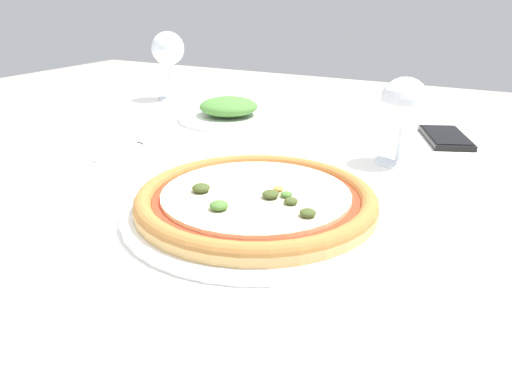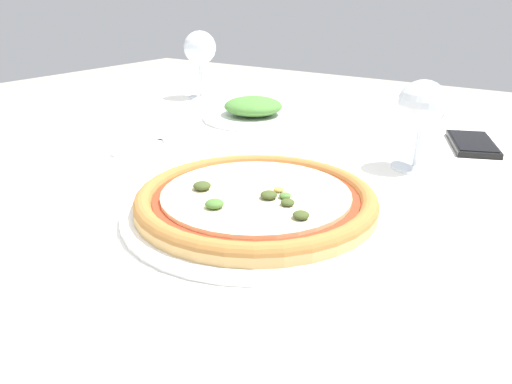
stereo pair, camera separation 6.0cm
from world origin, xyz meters
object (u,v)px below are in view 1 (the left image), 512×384
wine_glass_far_left (404,104)px  wine_glass_far_right (168,50)px  dining_table (216,218)px  fork (131,147)px  pizza_plate (256,202)px  cell_phone (446,137)px  side_plate (229,111)px

wine_glass_far_left → wine_glass_far_right: (-0.62, 0.23, 0.02)m
dining_table → fork: bearing=171.0°
pizza_plate → fork: size_ratio=1.93×
dining_table → pizza_plate: bearing=-39.7°
pizza_plate → wine_glass_far_left: bearing=69.4°
dining_table → cell_phone: size_ratio=7.34×
dining_table → fork: 0.21m
dining_table → wine_glass_far_left: 0.34m
fork → wine_glass_far_right: (-0.20, 0.37, 0.12)m
fork → pizza_plate: bearing=-23.2°
wine_glass_far_left → cell_phone: 0.20m
pizza_plate → wine_glass_far_right: (-0.52, 0.51, 0.10)m
pizza_plate → wine_glass_far_left: 0.31m
dining_table → side_plate: bearing=117.4°
wine_glass_far_right → side_plate: 0.28m
wine_glass_far_right → pizza_plate: bearing=-44.6°
fork → cell_phone: bearing=33.7°
side_plate → dining_table: bearing=-62.6°
pizza_plate → wine_glass_far_right: 0.73m
pizza_plate → wine_glass_far_left: size_ratio=2.40×
wine_glass_far_right → wine_glass_far_left: bearing=-20.1°
wine_glass_far_left → wine_glass_far_right: size_ratio=0.83×
cell_phone → dining_table: bearing=-129.1°
side_plate → wine_glass_far_left: bearing=-16.5°
wine_glass_far_left → pizza_plate: bearing=-110.6°
side_plate → cell_phone: bearing=7.6°
fork → wine_glass_far_left: size_ratio=1.24×
fork → wine_glass_far_left: wine_glass_far_left is taller
wine_glass_far_right → side_plate: size_ratio=0.78×
cell_phone → side_plate: 0.43m
wine_glass_far_right → side_plate: bearing=-25.5°
wine_glass_far_left → cell_phone: wine_glass_far_left is taller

